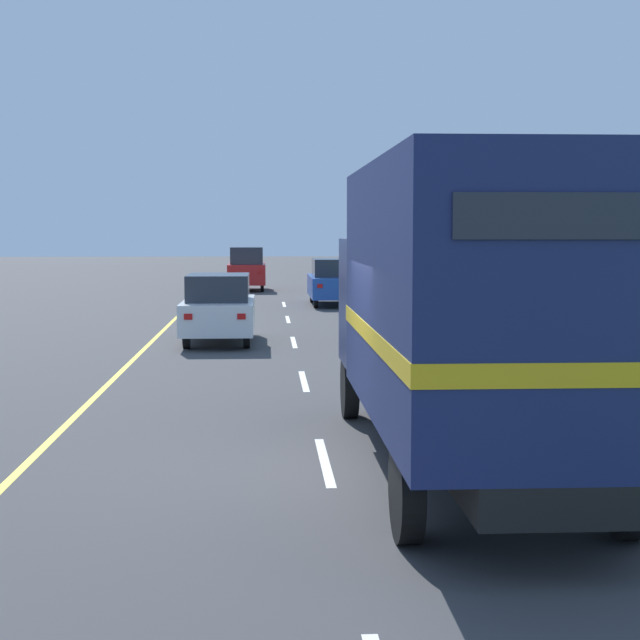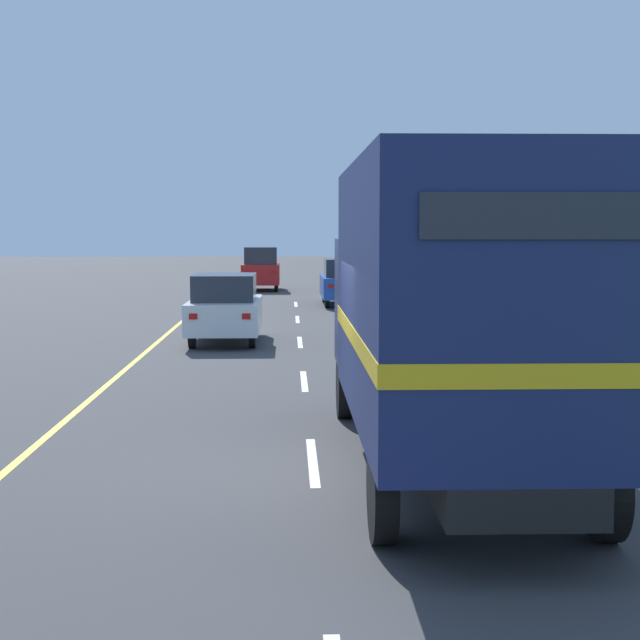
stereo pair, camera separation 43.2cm
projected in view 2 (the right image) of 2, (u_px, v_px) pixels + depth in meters
ground_plane at (314, 471)px, 11.75m from camera, size 200.00×200.00×0.00m
edge_line_yellow at (162, 338)px, 26.41m from camera, size 0.12×62.75×0.01m
centre_dash_near at (313, 461)px, 12.27m from camera, size 0.12×2.60×0.01m
centre_dash_mid_a at (304, 381)px, 18.84m from camera, size 0.12×2.60×0.01m
centre_dash_mid_b at (300, 342)px, 25.41m from camera, size 0.12×2.60×0.01m
centre_dash_far at (297, 319)px, 31.98m from camera, size 0.12×2.60×0.01m
centre_dash_farthest at (296, 304)px, 38.55m from camera, size 0.12×2.60×0.01m
horse_trailer_truck at (452, 306)px, 11.33m from camera, size 2.43×8.21×3.61m
lead_car_white at (225, 308)px, 25.30m from camera, size 1.80×4.19×1.77m
lead_car_blue_ahead at (345, 281)px, 38.15m from camera, size 1.80×4.62×1.81m
lead_car_red_ahead at (261, 269)px, 47.62m from camera, size 1.80×3.83×2.10m
highway_sign at (588, 297)px, 19.32m from camera, size 1.92×0.09×2.66m
roadside_tree_mid at (548, 198)px, 31.26m from camera, size 3.74×3.74×5.82m
roadside_tree_far at (586, 215)px, 38.16m from camera, size 4.02×4.02×5.51m
delineator_post at (580, 389)px, 14.78m from camera, size 0.08×0.08×0.95m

